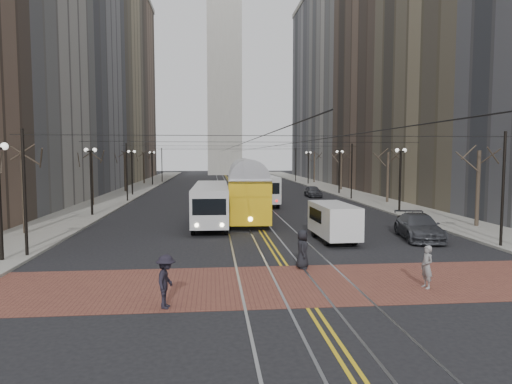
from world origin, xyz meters
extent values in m
plane|color=black|center=(0.00, 0.00, 0.00)|extent=(260.00, 260.00, 0.00)
cube|color=gray|center=(-15.00, 45.00, 0.07)|extent=(5.00, 140.00, 0.15)
cube|color=gray|center=(15.00, 45.00, 0.07)|extent=(5.00, 140.00, 0.15)
cube|color=brown|center=(0.00, -4.00, 0.01)|extent=(25.00, 6.00, 0.01)
cube|color=gray|center=(0.00, 45.00, 0.00)|extent=(4.80, 130.00, 0.02)
cube|color=gold|center=(0.00, 45.00, 0.01)|extent=(0.42, 130.00, 0.01)
cube|color=slate|center=(-25.50, 46.00, 17.00)|extent=(16.00, 20.00, 34.00)
cube|color=gray|center=(-27.50, 66.00, 26.00)|extent=(20.00, 20.00, 52.00)
cube|color=brown|center=(-25.50, 86.00, 20.00)|extent=(16.00, 20.00, 40.00)
cube|color=brown|center=(25.50, 46.00, 17.00)|extent=(16.00, 20.00, 34.00)
cube|color=#9B9791|center=(27.50, 66.00, 26.00)|extent=(20.00, 20.00, 52.00)
cube|color=slate|center=(25.50, 86.00, 20.00)|extent=(16.00, 20.00, 40.00)
cube|color=#B2AFA5|center=(0.00, 102.00, 28.00)|extent=(9.00, 9.00, 56.00)
cylinder|color=black|center=(-13.70, 1.00, 2.80)|extent=(0.20, 0.20, 5.60)
cylinder|color=black|center=(-13.70, 18.00, 2.80)|extent=(0.20, 0.20, 5.60)
cylinder|color=black|center=(-13.70, 38.00, 2.80)|extent=(0.20, 0.20, 5.60)
cylinder|color=black|center=(-13.70, 58.00, 2.80)|extent=(0.20, 0.20, 5.60)
cylinder|color=black|center=(13.70, 18.00, 2.80)|extent=(0.20, 0.20, 5.60)
cylinder|color=black|center=(13.70, 38.00, 2.80)|extent=(0.20, 0.20, 5.60)
cylinder|color=black|center=(13.70, 58.00, 2.80)|extent=(0.20, 0.20, 5.60)
cylinder|color=#382D23|center=(-15.70, 9.00, 2.80)|extent=(0.28, 0.28, 5.60)
cylinder|color=#382D23|center=(-15.70, 26.00, 2.80)|extent=(0.28, 0.28, 5.60)
cylinder|color=#382D23|center=(-15.70, 44.00, 2.80)|extent=(0.28, 0.28, 5.60)
cylinder|color=#382D23|center=(-15.70, 62.00, 2.80)|extent=(0.28, 0.28, 5.60)
cylinder|color=#382D23|center=(15.70, 9.00, 2.80)|extent=(0.28, 0.28, 5.60)
cylinder|color=#382D23|center=(15.70, 26.00, 2.80)|extent=(0.28, 0.28, 5.60)
cylinder|color=#382D23|center=(15.70, 44.00, 2.80)|extent=(0.28, 0.28, 5.60)
cylinder|color=#382D23|center=(15.70, 62.00, 2.80)|extent=(0.28, 0.28, 5.60)
cylinder|color=black|center=(-1.50, 45.00, 6.00)|extent=(0.03, 120.00, 0.03)
cylinder|color=black|center=(1.50, 45.00, 6.00)|extent=(0.03, 120.00, 0.03)
cylinder|color=black|center=(-12.90, 2.00, 3.30)|extent=(0.16, 0.16, 6.60)
cylinder|color=black|center=(-12.90, 30.00, 3.30)|extent=(0.16, 0.16, 6.60)
cylinder|color=black|center=(-12.90, 66.00, 3.30)|extent=(0.16, 0.16, 6.60)
cylinder|color=black|center=(12.90, 2.00, 3.30)|extent=(0.16, 0.16, 6.60)
cylinder|color=black|center=(12.90, 30.00, 3.30)|extent=(0.16, 0.16, 6.60)
cylinder|color=black|center=(12.90, 66.00, 3.30)|extent=(0.16, 0.16, 6.60)
cube|color=#B9B9B9|center=(-3.50, 12.66, 1.50)|extent=(2.69, 12.03, 3.00)
cube|color=gold|center=(-0.50, 16.75, 1.89)|extent=(3.59, 16.15, 3.78)
cube|color=#BABABA|center=(1.80, 27.00, 1.55)|extent=(2.85, 11.97, 3.11)
cube|color=silver|center=(4.00, 5.00, 1.14)|extent=(2.14, 5.22, 2.28)
imported|color=#3E4046|center=(9.23, 34.04, 0.72)|extent=(1.74, 4.22, 1.43)
imported|color=#3E4046|center=(9.50, 5.11, 0.79)|extent=(3.11, 5.72, 1.57)
imported|color=black|center=(0.76, -1.50, 0.92)|extent=(0.76, 0.99, 1.81)
imported|color=gray|center=(5.05, -5.09, 0.86)|extent=(0.47, 0.66, 1.71)
imported|color=black|center=(-5.01, -6.50, 0.94)|extent=(0.85, 1.29, 1.86)
camera|label=1|loc=(-3.39, -22.10, 5.29)|focal=32.00mm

